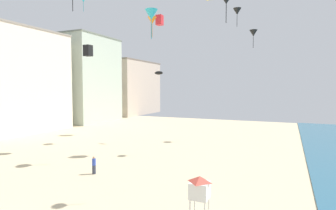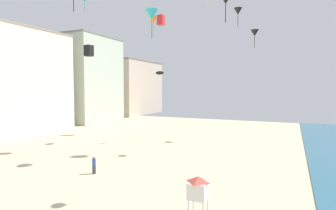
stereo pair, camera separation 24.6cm
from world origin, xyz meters
name	(u,v)px [view 1 (the left image)]	position (x,y,z in m)	size (l,w,h in m)	color
boardwalk_hotel_near	(14,81)	(-27.72, 26.24, 9.03)	(10.80, 17.20, 18.04)	silver
boardwalk_hotel_mid	(83,80)	(-27.72, 44.03, 9.81)	(12.40, 14.61, 19.62)	#B7C6B2
boardwalk_hotel_far	(130,88)	(-27.72, 64.66, 7.93)	(11.23, 20.45, 15.85)	#C6B29E
kite_flyer	(94,164)	(0.65, 12.38, 0.92)	(0.34, 0.34, 1.64)	#383D4C
lifeguard_stand	(200,188)	(11.95, 8.06, 1.84)	(1.10, 1.10, 2.55)	white
kite_cyan_delta	(151,15)	(2.93, 19.43, 15.66)	(1.37, 1.37, 3.12)	#2DB7CC
kite_orange_delta	(152,21)	(-1.99, 29.28, 17.69)	(1.30, 1.30, 2.95)	orange
kite_black_box	(88,51)	(-6.19, 20.06, 12.41)	(0.87, 0.87, 1.37)	black
kite_black_delta_2	(253,33)	(11.52, 36.56, 16.11)	(1.19, 1.19, 2.71)	black
kite_red_box	(160,20)	(-4.12, 36.31, 19.52)	(1.07, 1.07, 1.69)	red
kite_black_delta_3	(237,12)	(10.63, 27.45, 17.16)	(0.99, 0.99, 2.25)	black
kite_black_parafoil	(159,73)	(-0.58, 28.56, 9.98)	(1.32, 0.37, 0.51)	black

